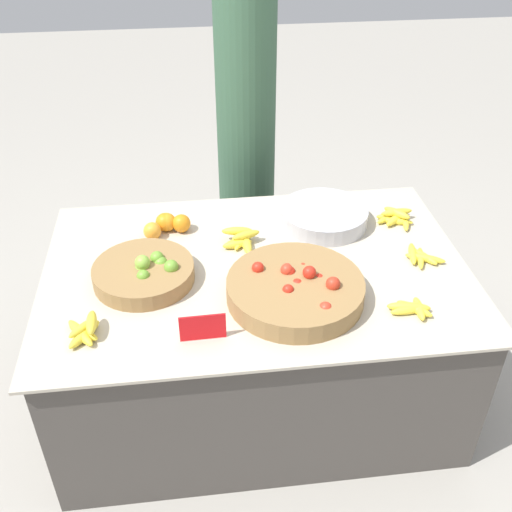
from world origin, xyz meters
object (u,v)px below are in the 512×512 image
(tomato_basket, at_px, (295,289))
(price_sign, at_px, (203,327))
(lime_bowl, at_px, (144,272))
(vendor_person, at_px, (246,128))
(metal_bowl, at_px, (324,216))

(tomato_basket, height_order, price_sign, tomato_basket)
(lime_bowl, relative_size, vendor_person, 0.21)
(price_sign, bearing_deg, lime_bowl, 118.66)
(tomato_basket, xyz_separation_m, price_sign, (-0.33, -0.17, 0.01))
(metal_bowl, bearing_deg, price_sign, -129.87)
(lime_bowl, height_order, tomato_basket, tomato_basket)
(lime_bowl, height_order, metal_bowl, lime_bowl)
(tomato_basket, bearing_deg, price_sign, -152.72)
(metal_bowl, bearing_deg, vendor_person, 111.37)
(price_sign, xyz_separation_m, vendor_person, (0.28, 1.28, 0.12))
(metal_bowl, bearing_deg, tomato_basket, -113.49)
(metal_bowl, xyz_separation_m, vendor_person, (-0.25, 0.65, 0.13))
(lime_bowl, distance_m, price_sign, 0.39)
(lime_bowl, distance_m, vendor_person, 1.07)
(tomato_basket, distance_m, metal_bowl, 0.51)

